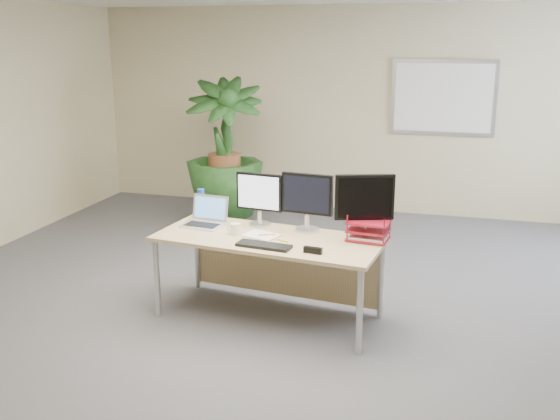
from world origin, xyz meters
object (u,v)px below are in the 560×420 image
(floor_plant, at_px, (225,168))
(desk, at_px, (273,250))
(monitor_left, at_px, (259,196))
(laptop, at_px, (206,218))
(monitor_right, at_px, (307,198))

(floor_plant, bearing_deg, desk, -60.59)
(desk, xyz_separation_m, monitor_left, (-0.18, 0.20, 0.41))
(desk, relative_size, laptop, 5.20)
(monitor_right, height_order, laptop, monitor_right)
(monitor_left, relative_size, monitor_right, 0.94)
(laptop, bearing_deg, floor_plant, 106.39)
(monitor_left, relative_size, laptop, 1.24)
(desk, distance_m, laptop, 0.68)
(desk, height_order, monitor_right, monitor_right)
(desk, xyz_separation_m, monitor_right, (0.25, 0.16, 0.43))
(monitor_left, height_order, laptop, monitor_left)
(floor_plant, xyz_separation_m, monitor_left, (1.10, -2.07, 0.22))
(desk, relative_size, monitor_right, 3.92)
(monitor_right, bearing_deg, monitor_left, 174.75)
(floor_plant, relative_size, laptop, 4.05)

